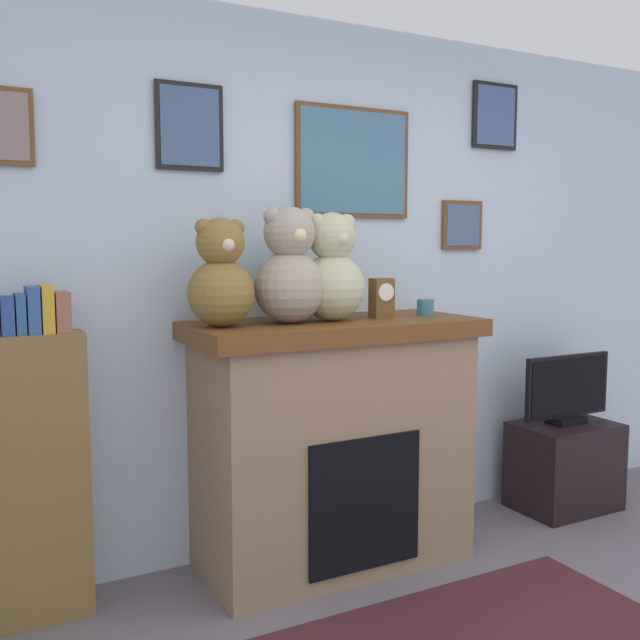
# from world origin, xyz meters

# --- Properties ---
(back_wall) EXTENTS (5.20, 0.15, 2.60)m
(back_wall) POSITION_xyz_m (-0.00, 2.00, 1.31)
(back_wall) COLOR silver
(back_wall) RESTS_ON ground_plane
(fireplace) EXTENTS (1.36, 0.63, 1.16)m
(fireplace) POSITION_xyz_m (-0.23, 1.65, 0.59)
(fireplace) COLOR #8F7156
(fireplace) RESTS_ON ground_plane
(bookshelf) EXTENTS (0.38, 0.16, 1.36)m
(bookshelf) POSITION_xyz_m (-1.52, 1.74, 0.64)
(bookshelf) COLOR brown
(bookshelf) RESTS_ON ground_plane
(tv_stand) EXTENTS (0.57, 0.40, 0.50)m
(tv_stand) POSITION_xyz_m (1.28, 1.64, 0.25)
(tv_stand) COLOR black
(tv_stand) RESTS_ON ground_plane
(television) EXTENTS (0.61, 0.14, 0.40)m
(television) POSITION_xyz_m (1.28, 1.64, 0.69)
(television) COLOR black
(television) RESTS_ON tv_stand
(candle_jar) EXTENTS (0.08, 0.08, 0.08)m
(candle_jar) POSITION_xyz_m (0.28, 1.63, 1.20)
(candle_jar) COLOR teal
(candle_jar) RESTS_ON fireplace
(mantel_clock) EXTENTS (0.10, 0.08, 0.19)m
(mantel_clock) POSITION_xyz_m (0.02, 1.63, 1.26)
(mantel_clock) COLOR brown
(mantel_clock) RESTS_ON fireplace
(teddy_bear_brown) EXTENTS (0.29, 0.29, 0.46)m
(teddy_bear_brown) POSITION_xyz_m (-0.78, 1.63, 1.37)
(teddy_bear_brown) COLOR olive
(teddy_bear_brown) RESTS_ON fireplace
(teddy_bear_cream) EXTENTS (0.32, 0.32, 0.52)m
(teddy_bear_cream) POSITION_xyz_m (-0.46, 1.63, 1.40)
(teddy_bear_cream) COLOR #A59887
(teddy_bear_cream) RESTS_ON fireplace
(teddy_bear_tan) EXTENTS (0.31, 0.31, 0.49)m
(teddy_bear_tan) POSITION_xyz_m (-0.25, 1.63, 1.39)
(teddy_bear_tan) COLOR #BEBC94
(teddy_bear_tan) RESTS_ON fireplace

